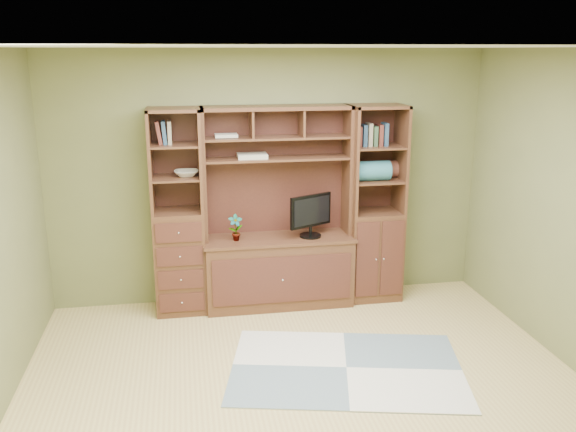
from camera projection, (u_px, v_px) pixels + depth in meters
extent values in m
cube|color=tan|center=(308.00, 392.00, 4.75)|extent=(4.60, 4.10, 0.04)
cube|color=white|center=(311.00, 47.00, 4.07)|extent=(4.60, 4.10, 0.04)
cube|color=olive|center=(270.00, 178.00, 6.31)|extent=(4.50, 0.04, 2.60)
cube|color=olive|center=(409.00, 372.00, 2.51)|extent=(4.50, 0.04, 2.60)
cube|color=#4C2B1A|center=(278.00, 209.00, 6.14)|extent=(1.54, 0.53, 2.05)
cube|color=#4C2B1A|center=(178.00, 213.00, 6.01)|extent=(0.50, 0.45, 2.05)
cube|color=#4C2B1A|center=(375.00, 204.00, 6.35)|extent=(0.55, 0.45, 2.05)
cube|color=#A9AFAF|center=(346.00, 368.00, 5.10)|extent=(2.16, 1.67, 0.01)
cube|color=black|center=(311.00, 208.00, 6.16)|extent=(0.54, 0.41, 0.61)
imported|color=#AA6439|center=(236.00, 228.00, 6.08)|extent=(0.14, 0.10, 0.27)
cube|color=#B3AC99|center=(252.00, 156.00, 6.04)|extent=(0.29, 0.21, 0.04)
imported|color=beige|center=(186.00, 173.00, 5.92)|extent=(0.24, 0.24, 0.06)
cube|color=#2D6A78|center=(373.00, 171.00, 6.20)|extent=(0.35, 0.20, 0.20)
cube|color=brown|center=(385.00, 169.00, 6.35)|extent=(0.31, 0.17, 0.17)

